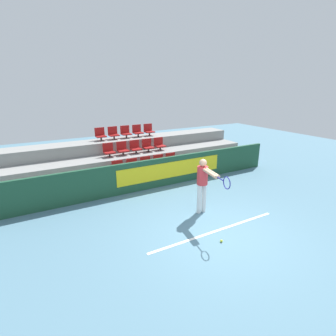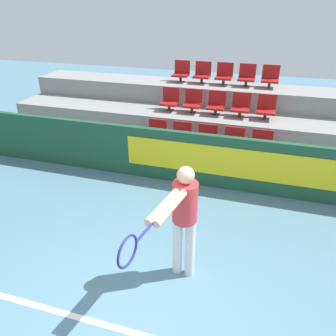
{
  "view_description": "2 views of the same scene",
  "coord_description": "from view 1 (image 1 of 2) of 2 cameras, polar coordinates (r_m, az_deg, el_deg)",
  "views": [
    {
      "loc": [
        -4.11,
        -4.51,
        3.7
      ],
      "look_at": [
        -0.13,
        2.51,
        1.12
      ],
      "focal_mm": 28.0,
      "sensor_mm": 36.0,
      "label": 1
    },
    {
      "loc": [
        1.08,
        -2.08,
        3.44
      ],
      "look_at": [
        -0.21,
        2.21,
        1.09
      ],
      "focal_mm": 35.0,
      "sensor_mm": 36.0,
      "label": 2
    }
  ],
  "objects": [
    {
      "name": "stadium_chair_3",
      "position": [
        10.54,
        -1.9,
        1.28
      ],
      "size": [
        0.42,
        0.38,
        0.54
      ],
      "color": "#333333",
      "rests_on": "bleacher_tier_front"
    },
    {
      "name": "barrier_wall",
      "position": [
        9.72,
        -2.75,
        -1.15
      ],
      "size": [
        10.82,
        0.14,
        1.11
      ],
      "color": "#1E4C33",
      "rests_on": "ground"
    },
    {
      "name": "tennis_ball",
      "position": [
        6.8,
        11.55,
        -15.29
      ],
      "size": [
        0.07,
        0.07,
        0.07
      ],
      "color": "#CCDB33",
      "rests_on": "ground"
    },
    {
      "name": "stadium_chair_1",
      "position": [
        10.08,
        -7.67,
        0.36
      ],
      "size": [
        0.42,
        0.38,
        0.54
      ],
      "color": "#333333",
      "rests_on": "bleacher_tier_front"
    },
    {
      "name": "ground_plane",
      "position": [
        7.13,
        11.25,
        -13.87
      ],
      "size": [
        30.0,
        30.0,
        0.0
      ],
      "primitive_type": "plane",
      "color": "slate"
    },
    {
      "name": "stadium_chair_6",
      "position": [
        10.92,
        -9.89,
        4.16
      ],
      "size": [
        0.42,
        0.38,
        0.54
      ],
      "color": "#333333",
      "rests_on": "bleacher_tier_middle"
    },
    {
      "name": "stadium_chair_14",
      "position": [
        12.44,
        -4.2,
        8.22
      ],
      "size": [
        0.42,
        0.38,
        0.54
      ],
      "color": "#333333",
      "rests_on": "bleacher_tier_back"
    },
    {
      "name": "bleacher_tier_front",
      "position": [
        10.34,
        -4.37,
        -1.89
      ],
      "size": [
        10.42,
        1.07,
        0.47
      ],
      "color": "gray",
      "rests_on": "ground"
    },
    {
      "name": "stadium_chair_2",
      "position": [
        10.3,
        -4.72,
        0.83
      ],
      "size": [
        0.42,
        0.38,
        0.54
      ],
      "color": "#333333",
      "rests_on": "bleacher_tier_front"
    },
    {
      "name": "stadium_chair_7",
      "position": [
        11.12,
        -7.12,
        4.53
      ],
      "size": [
        0.42,
        0.38,
        0.54
      ],
      "color": "#333333",
      "rests_on": "bleacher_tier_middle"
    },
    {
      "name": "stadium_chair_8",
      "position": [
        11.35,
        -4.44,
        4.87
      ],
      "size": [
        0.42,
        0.38,
        0.54
      ],
      "color": "#333333",
      "rests_on": "bleacher_tier_middle"
    },
    {
      "name": "stadium_chair_5",
      "position": [
        10.75,
        -12.77,
        3.76
      ],
      "size": [
        0.42,
        0.38,
        0.54
      ],
      "color": "#333333",
      "rests_on": "bleacher_tier_middle"
    },
    {
      "name": "stadium_chair_10",
      "position": [
        11.66,
        -14.5,
        7.06
      ],
      "size": [
        0.42,
        0.38,
        0.54
      ],
      "color": "#333333",
      "rests_on": "bleacher_tier_back"
    },
    {
      "name": "stadium_chair_0",
      "position": [
        9.9,
        -10.74,
        -0.13
      ],
      "size": [
        0.42,
        0.38,
        0.54
      ],
      "color": "#333333",
      "rests_on": "bleacher_tier_front"
    },
    {
      "name": "stadium_chair_4",
      "position": [
        10.81,
        0.79,
        1.71
      ],
      "size": [
        0.42,
        0.38,
        0.54
      ],
      "color": "#333333",
      "rests_on": "bleacher_tier_front"
    },
    {
      "name": "stadium_chair_9",
      "position": [
        11.59,
        -1.87,
        5.2
      ],
      "size": [
        0.42,
        0.38,
        0.54
      ],
      "color": "#333333",
      "rests_on": "bleacher_tier_middle"
    },
    {
      "name": "stadium_chair_12",
      "position": [
        12.0,
        -9.19,
        7.69
      ],
      "size": [
        0.42,
        0.38,
        0.54
      ],
      "color": "#333333",
      "rests_on": "bleacher_tier_back"
    },
    {
      "name": "stadium_chair_13",
      "position": [
        12.21,
        -6.65,
        7.97
      ],
      "size": [
        0.42,
        0.38,
        0.54
      ],
      "color": "#333333",
      "rests_on": "bleacher_tier_back"
    },
    {
      "name": "court_baseline",
      "position": [
        7.23,
        10.44,
        -13.32
      ],
      "size": [
        4.03,
        0.08,
        0.01
      ],
      "color": "white",
      "rests_on": "ground"
    },
    {
      "name": "bleacher_tier_middle",
      "position": [
        11.2,
        -6.74,
        0.84
      ],
      "size": [
        10.42,
        1.07,
        0.94
      ],
      "color": "gray",
      "rests_on": "ground"
    },
    {
      "name": "bleacher_tier_back",
      "position": [
        12.09,
        -8.77,
        3.17
      ],
      "size": [
        10.42,
        1.07,
        1.41
      ],
      "color": "gray",
      "rests_on": "ground"
    },
    {
      "name": "stadium_chair_11",
      "position": [
        11.82,
        -11.81,
        7.39
      ],
      "size": [
        0.42,
        0.38,
        0.54
      ],
      "color": "#333333",
      "rests_on": "bleacher_tier_back"
    },
    {
      "name": "tennis_player",
      "position": [
        7.65,
        7.75,
        -2.76
      ],
      "size": [
        0.42,
        1.59,
        1.67
      ],
      "rotation": [
        0.0,
        0.0,
        -0.17
      ],
      "color": "silver",
      "rests_on": "ground"
    }
  ]
}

